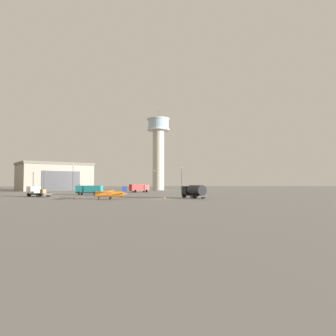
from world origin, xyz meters
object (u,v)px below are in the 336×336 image
Objects in this scene: light_post_west at (154,179)px; light_post_east at (182,177)px; truck_fuel_tanker_black at (194,191)px; traffic_cone_near_left at (165,198)px; control_tower at (158,146)px; airplane_orange at (110,193)px; truck_box_red at (139,188)px; light_post_north at (73,176)px; light_post_centre at (44,178)px; truck_flatbed_white at (37,192)px; traffic_cone_near_right at (74,198)px; truck_box_teal at (89,189)px.

light_post_east is at bearing 26.95° from light_post_west.
truck_fuel_tanker_black is at bearing -78.58° from light_post_west.
traffic_cone_near_left is (-7.20, -58.20, -5.27)m from light_post_east.
airplane_orange is at bearing -97.05° from control_tower.
truck_box_red is 42.86m from traffic_cone_near_left.
light_post_north reaches higher than light_post_centre.
truck_flatbed_white is 33.27m from light_post_centre.
traffic_cone_near_right is (-26.32, -55.88, -5.29)m from light_post_east.
light_post_west is (7.68, 52.70, 3.59)m from airplane_orange.
light_post_east is (27.72, 36.74, 4.05)m from truck_box_teal.
truck_fuel_tanker_black is 0.79× the size of light_post_east.
light_post_north is 57.80m from traffic_cone_near_left.
light_post_west is at bearing 13.45° from light_post_centre.
control_tower reaches higher than light_post_west.
control_tower is at bearing -100.47° from airplane_orange.
control_tower is at bearing 76.39° from traffic_cone_near_right.
truck_flatbed_white reaches higher than traffic_cone_near_left.
light_post_centre reaches higher than truck_fuel_tanker_black.
airplane_orange is at bearing 77.63° from truck_fuel_tanker_black.
light_post_north reaches higher than truck_flatbed_white.
light_post_centre reaches higher than traffic_cone_near_right.
light_post_east is at bearing -110.95° from airplane_orange.
truck_box_red is (-6.23, -29.80, -18.22)m from control_tower.
light_post_west reaches higher than truck_flatbed_white.
truck_box_red is 25.17m from light_post_north.
light_post_north is at bearing 22.32° from light_post_centre.
light_post_centre is (-38.23, -9.14, 0.18)m from light_post_west.
light_post_west is at bearing 93.78° from traffic_cone_near_left.
truck_box_red is 37.31m from truck_flatbed_white.
truck_box_red reaches higher than traffic_cone_near_right.
truck_flatbed_white is at bearing -115.87° from control_tower.
truck_box_teal is (-9.35, 21.39, 0.29)m from airplane_orange.
truck_flatbed_white is at bearing 140.28° from traffic_cone_near_right.
control_tower reaches higher than truck_flatbed_white.
truck_fuel_tanker_black is 7.56m from traffic_cone_near_left.
light_post_west is 39.30m from light_post_centre.
truck_fuel_tanker_black is 58.72m from light_post_north.
truck_box_red is 0.69× the size of light_post_north.
truck_box_red is at bearing 75.04° from traffic_cone_near_right.
light_post_north is at bearing -50.50° from truck_flatbed_white.
truck_box_teal is 30.87m from light_post_centre.
control_tower reaches higher than truck_fuel_tanker_black.
truck_box_teal is (-18.22, -50.32, -18.29)m from control_tower.
control_tower is 4.46× the size of light_post_west.
traffic_cone_near_right is (-10.59, -39.66, -1.30)m from truck_box_red.
truck_box_red is 41.07m from traffic_cone_near_right.
light_post_north is 16.92× the size of traffic_cone_near_right.
truck_fuel_tanker_black is 25.61m from traffic_cone_near_right.
airplane_orange is 1.32× the size of truck_box_red.
truck_box_teal is 11.39× the size of traffic_cone_near_left.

